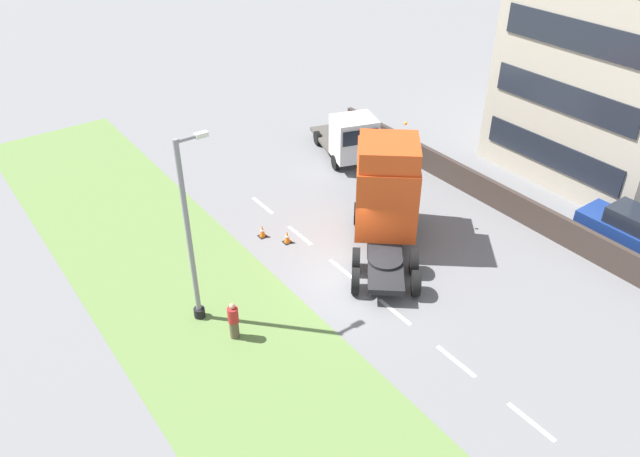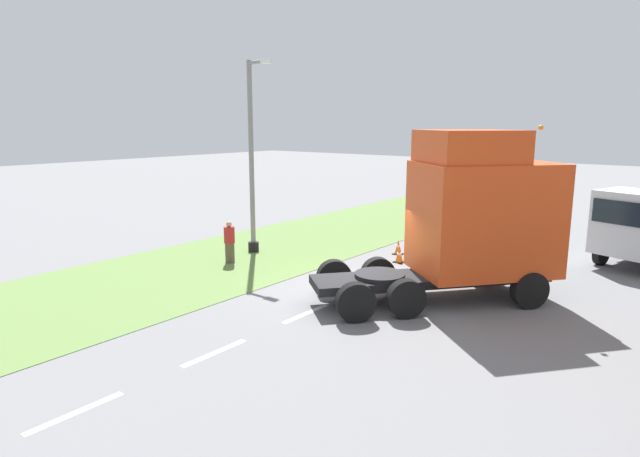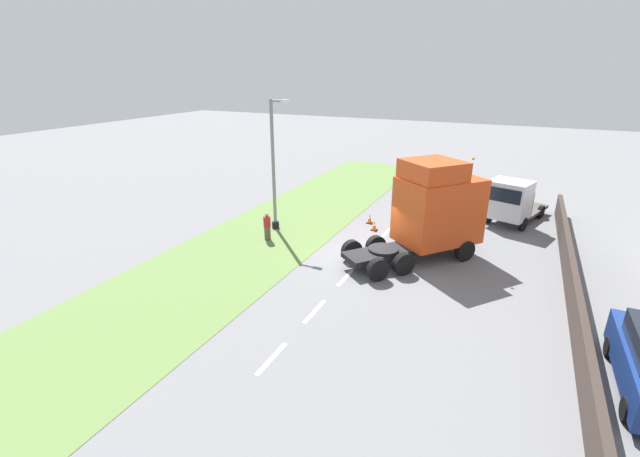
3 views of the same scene
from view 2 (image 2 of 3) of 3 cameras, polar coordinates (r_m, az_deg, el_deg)
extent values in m
plane|color=slate|center=(16.33, 3.72, -6.84)|extent=(120.00, 120.00, 0.00)
cube|color=#607F42|center=(20.20, -10.46, -3.45)|extent=(7.00, 44.00, 0.01)
cube|color=white|center=(10.93, -24.60, -17.43)|extent=(0.16, 1.80, 0.00)
cube|color=white|center=(12.49, -11.17, -12.88)|extent=(0.16, 1.80, 0.00)
cube|color=white|center=(14.59, -1.49, -9.05)|extent=(0.16, 1.80, 0.00)
cube|color=white|center=(17.04, 5.45, -6.08)|extent=(0.16, 1.80, 0.00)
cube|color=white|center=(19.71, 10.52, -3.83)|extent=(0.16, 1.80, 0.00)
cube|color=white|center=(22.51, 14.35, -2.11)|extent=(0.16, 1.80, 0.00)
cube|color=black|center=(15.76, 11.74, -5.20)|extent=(5.48, 6.20, 0.24)
cube|color=#DB4719|center=(16.06, 17.05, 1.10)|extent=(4.39, 4.55, 3.17)
cube|color=black|center=(17.19, 22.53, -0.99)|extent=(1.72, 1.44, 1.78)
cube|color=black|center=(16.97, 22.88, 3.62)|extent=(1.82, 1.52, 1.02)
cube|color=#DB4719|center=(15.57, 15.63, 8.43)|extent=(3.45, 3.45, 0.90)
sphere|color=orange|center=(15.83, 22.49, 9.93)|extent=(0.14, 0.14, 0.14)
cylinder|color=black|center=(15.16, 6.38, -4.97)|extent=(1.99, 1.99, 0.12)
cylinder|color=black|center=(17.87, 17.30, -4.01)|extent=(0.91, 1.00, 1.04)
cylinder|color=black|center=(15.94, 21.45, -6.12)|extent=(0.91, 1.00, 1.04)
cylinder|color=black|center=(16.44, 6.20, -4.87)|extent=(0.91, 1.00, 1.04)
cylinder|color=black|center=(14.31, 9.17, -7.41)|extent=(0.91, 1.00, 1.04)
cylinder|color=black|center=(16.07, 1.51, -5.18)|extent=(0.91, 1.00, 1.04)
cylinder|color=black|center=(13.89, 3.82, -7.87)|extent=(0.91, 1.00, 1.04)
cube|color=silver|center=(21.18, 30.47, 0.49)|extent=(2.62, 2.42, 2.20)
cube|color=black|center=(20.27, 29.42, 1.44)|extent=(1.82, 0.62, 0.79)
cylinder|color=black|center=(21.85, 27.79, -2.40)|extent=(0.47, 0.84, 0.80)
cylinder|color=black|center=(21.44, -7.10, -1.96)|extent=(0.42, 0.42, 0.40)
cylinder|color=gray|center=(20.92, -7.33, 7.34)|extent=(0.19, 0.19, 7.35)
cylinder|color=gray|center=(20.68, -6.68, 17.23)|extent=(0.90, 0.13, 0.13)
cube|color=silver|center=(20.36, -5.74, 17.34)|extent=(0.44, 0.20, 0.16)
cylinder|color=brown|center=(19.86, -9.59, -2.57)|extent=(0.34, 0.34, 0.75)
cylinder|color=#B22626|center=(19.71, -9.65, -0.67)|extent=(0.39, 0.39, 0.59)
sphere|color=tan|center=(19.63, -9.69, 0.47)|extent=(0.20, 0.20, 0.20)
cube|color=black|center=(21.13, 8.32, -2.70)|extent=(0.36, 0.36, 0.03)
cone|color=orange|center=(21.07, 8.35, -1.94)|extent=(0.28, 0.28, 0.55)
cylinder|color=white|center=(21.06, 8.35, -1.86)|extent=(0.17, 0.17, 0.07)
cube|color=black|center=(19.95, 8.43, -3.54)|extent=(0.36, 0.36, 0.03)
cone|color=orange|center=(19.88, 8.45, -2.73)|extent=(0.28, 0.28, 0.55)
cylinder|color=white|center=(19.87, 8.45, -2.66)|extent=(0.17, 0.17, 0.07)
camera|label=1|loc=(24.29, -63.59, 31.65)|focal=35.00mm
camera|label=3|loc=(7.23, -123.94, 25.99)|focal=24.00mm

